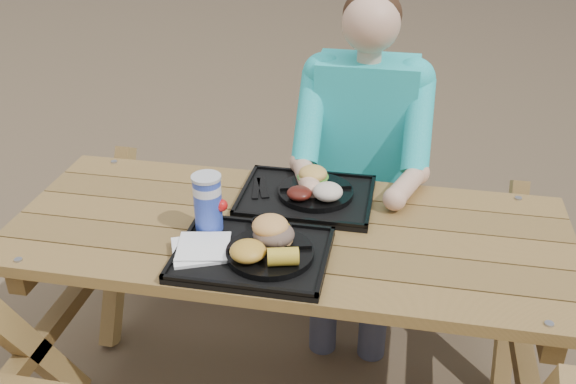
# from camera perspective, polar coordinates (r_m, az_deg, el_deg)

# --- Properties ---
(picnic_table) EXTENTS (1.80, 1.49, 0.75)m
(picnic_table) POSITION_cam_1_polar(r_m,az_deg,el_deg) (2.29, 0.00, -11.15)
(picnic_table) COLOR #999999
(picnic_table) RESTS_ON ground
(tray_near) EXTENTS (0.45, 0.35, 0.02)m
(tray_near) POSITION_cam_1_polar(r_m,az_deg,el_deg) (1.92, -3.18, -5.66)
(tray_near) COLOR black
(tray_near) RESTS_ON picnic_table
(tray_far) EXTENTS (0.45, 0.35, 0.02)m
(tray_far) POSITION_cam_1_polar(r_m,az_deg,el_deg) (2.21, 1.66, -0.51)
(tray_far) COLOR black
(tray_far) RESTS_ON picnic_table
(plate_near) EXTENTS (0.26, 0.26, 0.02)m
(plate_near) POSITION_cam_1_polar(r_m,az_deg,el_deg) (1.89, -1.61, -5.44)
(plate_near) COLOR black
(plate_near) RESTS_ON tray_near
(plate_far) EXTENTS (0.26, 0.26, 0.02)m
(plate_far) POSITION_cam_1_polar(r_m,az_deg,el_deg) (2.21, 2.48, -0.01)
(plate_far) COLOR black
(plate_far) RESTS_ON tray_far
(napkin_stack) EXTENTS (0.21, 0.21, 0.02)m
(napkin_stack) POSITION_cam_1_polar(r_m,az_deg,el_deg) (1.93, -7.89, -5.04)
(napkin_stack) COLOR white
(napkin_stack) RESTS_ON tray_near
(soda_cup) EXTENTS (0.09, 0.09, 0.18)m
(soda_cup) POSITION_cam_1_polar(r_m,az_deg,el_deg) (1.99, -7.13, -1.07)
(soda_cup) COLOR #1732AD
(soda_cup) RESTS_ON tray_near
(condiment_bbq) EXTENTS (0.06, 0.06, 0.03)m
(condiment_bbq) POSITION_cam_1_polar(r_m,az_deg,el_deg) (2.01, -2.45, -2.93)
(condiment_bbq) COLOR black
(condiment_bbq) RESTS_ON tray_near
(condiment_mustard) EXTENTS (0.05, 0.05, 0.03)m
(condiment_mustard) POSITION_cam_1_polar(r_m,az_deg,el_deg) (1.99, -0.42, -3.40)
(condiment_mustard) COLOR yellow
(condiment_mustard) RESTS_ON tray_near
(sandwich) EXTENTS (0.12, 0.12, 0.12)m
(sandwich) POSITION_cam_1_polar(r_m,az_deg,el_deg) (1.89, -1.29, -2.86)
(sandwich) COLOR #E59C50
(sandwich) RESTS_ON plate_near
(mac_cheese) EXTENTS (0.11, 0.11, 0.05)m
(mac_cheese) POSITION_cam_1_polar(r_m,az_deg,el_deg) (1.84, -3.59, -5.26)
(mac_cheese) COLOR gold
(mac_cheese) RESTS_ON plate_near
(corn_cob) EXTENTS (0.11, 0.11, 0.05)m
(corn_cob) POSITION_cam_1_polar(r_m,az_deg,el_deg) (1.81, -0.45, -5.76)
(corn_cob) COLOR gold
(corn_cob) RESTS_ON plate_near
(cutlery_far) EXTENTS (0.08, 0.15, 0.01)m
(cutlery_far) POSITION_cam_1_polar(r_m,az_deg,el_deg) (2.25, -2.26, 0.40)
(cutlery_far) COLOR black
(cutlery_far) RESTS_ON tray_far
(burger) EXTENTS (0.10, 0.10, 0.09)m
(burger) POSITION_cam_1_polar(r_m,az_deg,el_deg) (2.23, 2.23, 1.93)
(burger) COLOR #E2AA4F
(burger) RESTS_ON plate_far
(baked_beans) EXTENTS (0.09, 0.09, 0.04)m
(baked_beans) POSITION_cam_1_polar(r_m,az_deg,el_deg) (2.14, 1.02, -0.10)
(baked_beans) COLOR #4D150F
(baked_beans) RESTS_ON plate_far
(potato_salad) EXTENTS (0.10, 0.10, 0.06)m
(potato_salad) POSITION_cam_1_polar(r_m,az_deg,el_deg) (2.13, 3.56, 0.03)
(potato_salad) COLOR beige
(potato_salad) RESTS_ON plate_far
(diner) EXTENTS (0.48, 0.84, 1.28)m
(diner) POSITION_cam_1_polar(r_m,az_deg,el_deg) (2.61, 6.56, 1.18)
(diner) COLOR #1AB2B7
(diner) RESTS_ON ground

